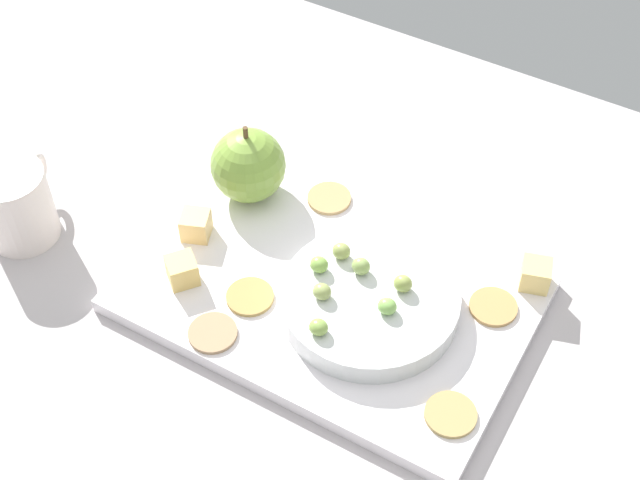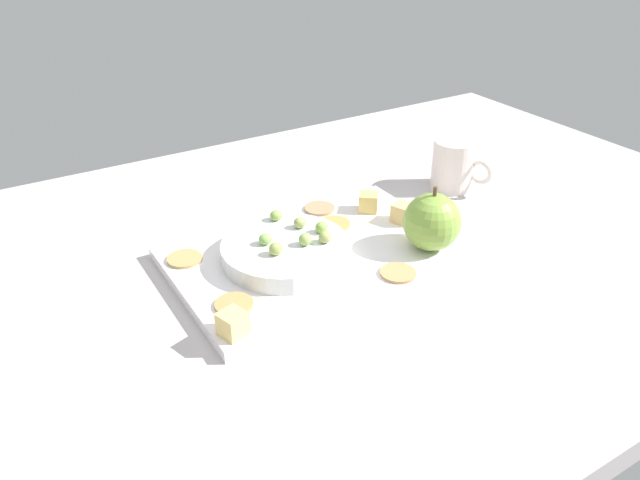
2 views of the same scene
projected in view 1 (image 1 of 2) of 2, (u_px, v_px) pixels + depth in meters
table at (340, 336)px, 86.12cm from camera, size 145.67×86.14×3.26cm
platter at (330, 293)px, 86.42cm from camera, size 36.72×24.56×1.57cm
serving_dish at (370, 301)px, 83.35cm from camera, size 16.32×16.32×2.36cm
apple_whole at (248, 165)px, 91.30cm from camera, size 7.52×7.52×7.52cm
apple_stem at (246, 132)px, 88.03cm from camera, size 0.50×0.50×1.20cm
cheese_cube_0 at (196, 225)px, 89.28cm from camera, size 3.46×3.46×2.67cm
cheese_cube_1 at (182, 270)px, 85.52cm from camera, size 3.75×3.75×2.67cm
cheese_cube_2 at (536, 274)px, 85.20cm from camera, size 3.33×3.33×2.67cm
cracker_0 at (451, 414)px, 76.71cm from camera, size 4.44×4.44×0.40cm
cracker_1 at (329, 198)px, 93.24cm from camera, size 4.44×4.44×0.40cm
cracker_2 at (213, 333)px, 82.20cm from camera, size 4.44×4.44×0.40cm
cracker_3 at (493, 307)px, 84.13cm from camera, size 4.44×4.44×0.40cm
cracker_4 at (250, 297)px, 84.90cm from camera, size 4.44×4.44×0.40cm
grape_0 at (363, 267)px, 83.39cm from camera, size 1.73×1.56×1.64cm
grape_1 at (341, 251)px, 84.69cm from camera, size 1.73×1.56×1.57cm
grape_2 at (319, 328)px, 79.09cm from camera, size 1.73×1.56×1.39cm
grape_3 at (403, 284)px, 82.14cm from camera, size 1.73×1.56×1.62cm
grape_4 at (387, 306)px, 80.57cm from camera, size 1.73×1.56×1.43cm
grape_5 at (322, 291)px, 81.64cm from camera, size 1.73×1.56×1.47cm
grape_6 at (319, 265)px, 83.66cm from camera, size 1.73×1.56×1.51cm
cup at (17, 204)px, 89.56cm from camera, size 7.01×10.00×8.09cm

